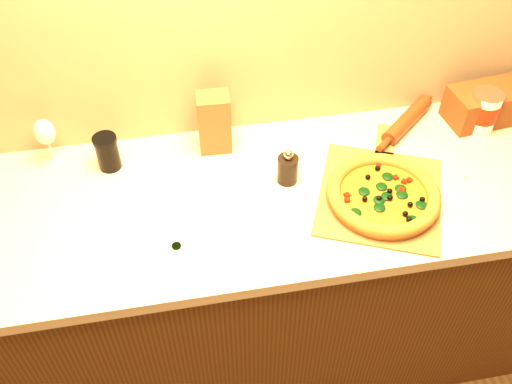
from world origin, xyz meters
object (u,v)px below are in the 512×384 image
Objects in this scene: pizza_peel at (380,192)px; rolling_pin at (407,120)px; wine_glass at (45,133)px; pizza at (383,195)px; dark_jar at (108,152)px; coffee_canister at (483,111)px; pepper_grinder at (288,168)px.

rolling_pin is (0.19, 0.29, 0.02)m from pizza_peel.
wine_glass is at bearing -175.26° from pizza_peel.
pizza reaches higher than rolling_pin.
dark_jar is at bearing -178.69° from rolling_pin.
coffee_canister is 1.18× the size of dark_jar.
pepper_grinder is 0.41× the size of rolling_pin.
pizza is at bearing -28.31° from pepper_grinder.
dark_jar is (-1.00, -0.02, 0.03)m from rolling_pin.
pizza_peel is 1.71× the size of pizza.
pizza_peel is 4.82× the size of dark_jar.
rolling_pin is 2.12× the size of coffee_canister.
pizza_peel is at bearing -18.27° from wine_glass.
pepper_grinder is at bearing -178.56° from pizza_peel.
pizza is 2.76× the size of pepper_grinder.
dark_jar is at bearing -18.30° from wine_glass.
pizza is 0.30m from pepper_grinder.
pizza is at bearing -121.42° from rolling_pin.
coffee_canister is at bearing 31.98° from pizza.
coffee_canister reaches higher than pizza_peel.
wine_glass is (-1.42, 0.09, 0.04)m from coffee_canister.
dark_jar reaches higher than pizza_peel.
rolling_pin is at bearing -1.77° from wine_glass.
coffee_canister reaches higher than pepper_grinder.
pizza is 0.86m from dark_jar.
wine_glass is at bearing 161.70° from dark_jar.
dark_jar is at bearing 178.66° from coffee_canister.
wine_glass is (-0.98, 0.36, 0.09)m from pizza.
rolling_pin is (0.20, 0.32, -0.00)m from pizza.
pizza_peel is 4.08× the size of coffee_canister.
pizza_peel is 4.74× the size of pepper_grinder.
rolling_pin is at bearing 167.71° from coffee_canister.
pizza_peel is 0.04m from pizza.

